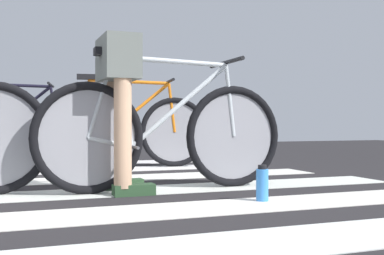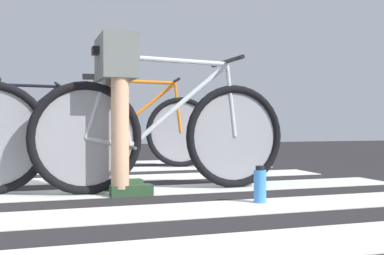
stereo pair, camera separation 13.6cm
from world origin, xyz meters
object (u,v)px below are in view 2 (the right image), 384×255
Objects in this scene: bicycle_1_of_4 at (164,133)px; cyclist_1_of_4 at (117,92)px; bicycle_4_of_4 at (16,129)px; water_bottle at (260,185)px; bicycle_3_of_4 at (130,130)px.

bicycle_1_of_4 is 0.41m from cyclist_1_of_4.
bicycle_1_of_4 is 2.76m from bicycle_4_of_4.
bicycle_1_of_4 is 1.72× the size of cyclist_1_of_4.
cyclist_1_of_4 reaches higher than bicycle_4_of_4.
bicycle_4_of_4 reaches higher than water_bottle.
bicycle_4_of_4 is at bearing 113.97° from water_bottle.
bicycle_3_of_4 is 1.41m from bicycle_4_of_4.
water_bottle is (0.71, -0.62, -0.55)m from cyclist_1_of_4.
bicycle_1_of_4 reaches higher than water_bottle.
bicycle_1_of_4 is 1.01× the size of bicycle_4_of_4.
bicycle_1_of_4 is 0.79m from water_bottle.
bicycle_3_of_4 is 1.00× the size of bicycle_4_of_4.
bicycle_1_of_4 and bicycle_4_of_4 have the same top height.
bicycle_3_of_4 is 2.35m from water_bottle.
bicycle_4_of_4 is (-1.02, 2.56, 0.00)m from bicycle_1_of_4.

